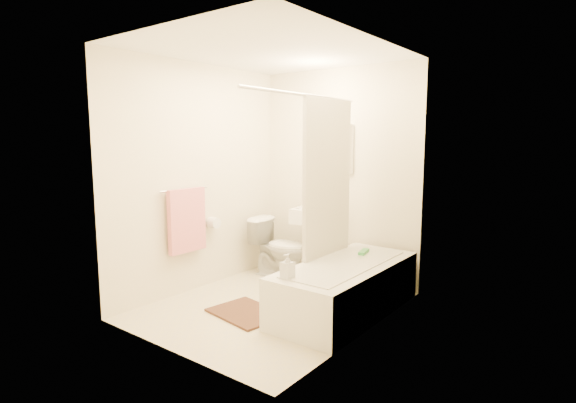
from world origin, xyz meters
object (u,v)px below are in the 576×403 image
Objects in this scene: toilet at (280,248)px; bath_mat at (246,313)px; sink at (314,241)px; bathtub at (346,288)px; soap_bottle at (288,266)px.

bath_mat is at bearing -162.49° from toilet.
sink reaches higher than bathtub.
toilet is at bearing 113.39° from bath_mat.
sink is 4.29× the size of soap_bottle.
bath_mat is 0.77m from soap_bottle.
soap_bottle reaches higher than bathtub.
bathtub is at bearing 40.45° from bath_mat.
toilet is 0.42× the size of bathtub.
soap_bottle reaches higher than bath_mat.
toilet reaches higher than soap_bottle.
toilet is at bearing -168.77° from sink.
bathtub is at bearing -49.09° from sink.
bath_mat is at bearing -139.55° from bathtub.
bathtub is 0.77m from soap_bottle.
toilet is 0.43m from sink.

